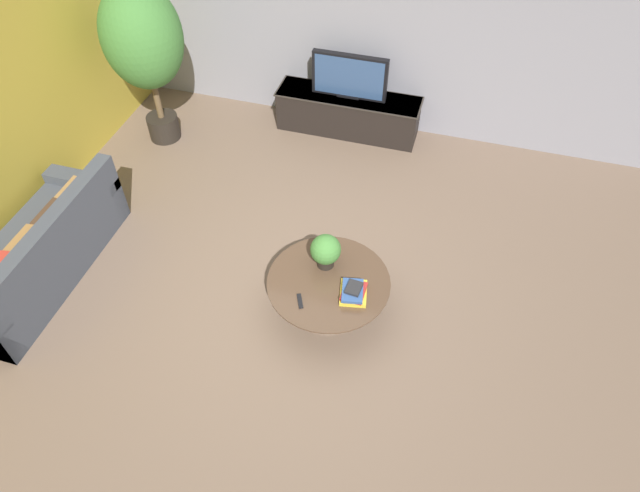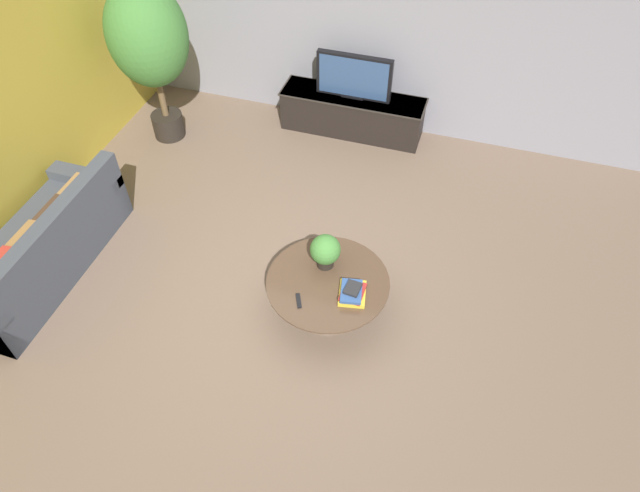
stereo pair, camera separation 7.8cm
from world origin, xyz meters
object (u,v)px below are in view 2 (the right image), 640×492
at_px(media_console, 352,113).
at_px(television, 354,77).
at_px(couch_by_wall, 42,250).
at_px(coffee_table, 328,289).
at_px(potted_plant_tabletop, 325,251).
at_px(potted_palm_tall, 148,39).

height_order(media_console, television, television).
relative_size(media_console, couch_by_wall, 0.89).
bearing_deg(coffee_table, media_console, 100.72).
height_order(couch_by_wall, potted_plant_tabletop, couch_by_wall).
distance_m(television, potted_plant_tabletop, 2.79).
bearing_deg(potted_palm_tall, television, 19.56).
bearing_deg(media_console, potted_palm_tall, -160.41).
xyz_separation_m(media_console, potted_plant_tabletop, (0.47, -2.75, 0.35)).
xyz_separation_m(media_console, television, (-0.00, -0.00, 0.54)).
distance_m(media_console, potted_palm_tall, 2.67).
height_order(television, potted_palm_tall, potted_palm_tall).
bearing_deg(coffee_table, potted_plant_tabletop, 114.38).
xyz_separation_m(potted_palm_tall, potted_plant_tabletop, (2.77, -1.93, -0.73)).
height_order(television, coffee_table, television).
bearing_deg(media_console, couch_by_wall, -125.77).
relative_size(media_console, coffee_table, 1.60).
xyz_separation_m(television, potted_plant_tabletop, (0.47, -2.75, -0.19)).
relative_size(television, potted_palm_tall, 0.47).
relative_size(coffee_table, potted_plant_tabletop, 3.23).
relative_size(media_console, television, 1.96).
relative_size(coffee_table, couch_by_wall, 0.56).
bearing_deg(couch_by_wall, television, 144.22).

